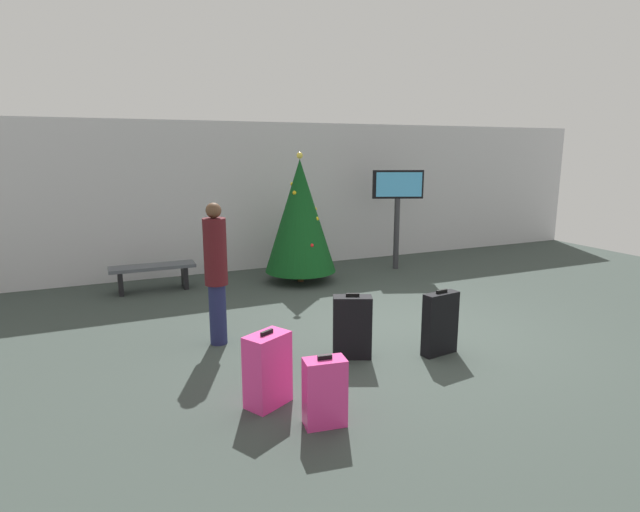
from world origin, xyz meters
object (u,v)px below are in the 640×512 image
object	(u,v)px
waiting_bench	(153,272)
flight_info_kiosk	(398,198)
suitcase_2	(352,327)
suitcase_3	(268,370)
traveller_0	(216,270)
suitcase_1	(325,392)
holiday_tree	(300,216)
suitcase_0	(440,324)

from	to	relation	value
waiting_bench	flight_info_kiosk	bearing A→B (deg)	-2.97
suitcase_2	suitcase_3	size ratio (longest dim) A/B	1.04
waiting_bench	suitcase_2	world-z (taller)	suitcase_2
waiting_bench	traveller_0	xyz separation A→B (m)	(0.50, -3.04, 0.65)
suitcase_1	flight_info_kiosk	bearing A→B (deg)	52.08
holiday_tree	suitcase_3	bearing A→B (deg)	-115.63
suitcase_1	suitcase_2	xyz separation A→B (m)	(0.97, 1.31, 0.06)
suitcase_2	suitcase_3	xyz separation A→B (m)	(-1.33, -0.72, -0.02)
suitcase_0	holiday_tree	bearing A→B (deg)	93.46
suitcase_1	suitcase_2	bearing A→B (deg)	53.57
suitcase_2	suitcase_1	bearing A→B (deg)	-126.43
holiday_tree	suitcase_2	xyz separation A→B (m)	(-0.81, -3.73, -0.89)
traveller_0	suitcase_1	size ratio (longest dim) A/B	2.71
traveller_0	suitcase_1	xyz separation A→B (m)	(0.44, -2.44, -0.68)
flight_info_kiosk	waiting_bench	distance (m)	5.14
waiting_bench	suitcase_3	xyz separation A→B (m)	(0.58, -4.89, 0.01)
waiting_bench	suitcase_3	bearing A→B (deg)	-83.27
flight_info_kiosk	suitcase_2	xyz separation A→B (m)	(-3.10, -3.91, -1.13)
holiday_tree	flight_info_kiosk	world-z (taller)	holiday_tree
waiting_bench	traveller_0	distance (m)	3.15
waiting_bench	suitcase_2	size ratio (longest dim) A/B	1.82
holiday_tree	suitcase_2	size ratio (longest dim) A/B	3.02
holiday_tree	suitcase_0	distance (m)	4.19
suitcase_0	suitcase_2	distance (m)	1.11
flight_info_kiosk	traveller_0	size ratio (longest dim) A/B	1.12
suitcase_2	suitcase_3	bearing A→B (deg)	-151.41
holiday_tree	suitcase_3	world-z (taller)	holiday_tree
traveller_0	suitcase_3	size ratio (longest dim) A/B	2.38
suitcase_3	suitcase_2	bearing A→B (deg)	28.59
holiday_tree	flight_info_kiosk	bearing A→B (deg)	4.40
suitcase_1	suitcase_3	distance (m)	0.69
traveller_0	suitcase_2	xyz separation A→B (m)	(1.41, -1.13, -0.62)
waiting_bench	holiday_tree	bearing A→B (deg)	-9.11
flight_info_kiosk	suitcase_0	size ratio (longest dim) A/B	2.52
waiting_bench	suitcase_1	bearing A→B (deg)	-80.28
suitcase_1	suitcase_3	xyz separation A→B (m)	(-0.36, 0.59, 0.05)
holiday_tree	suitcase_1	size ratio (longest dim) A/B	3.58
flight_info_kiosk	waiting_bench	bearing A→B (deg)	177.03
flight_info_kiosk	suitcase_2	distance (m)	5.11
holiday_tree	suitcase_0	world-z (taller)	holiday_tree
suitcase_0	suitcase_1	size ratio (longest dim) A/B	1.21
waiting_bench	suitcase_0	size ratio (longest dim) A/B	1.79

